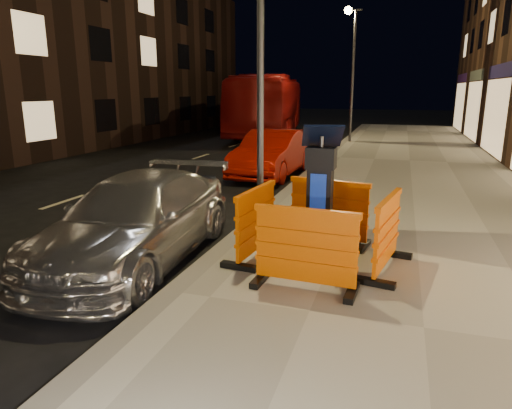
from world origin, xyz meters
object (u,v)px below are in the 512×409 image
(parking_kiosk, at_px, (320,200))
(bus_doubledecker, at_px, (268,135))
(barrier_back, at_px, (329,212))
(car_red, at_px, (272,176))
(barrier_kerbside, at_px, (256,222))
(car_silver, at_px, (139,259))
(barrier_bldgside, at_px, (387,234))
(barrier_front, at_px, (306,249))

(parking_kiosk, height_order, bus_doubledecker, parking_kiosk)
(bus_doubledecker, bearing_deg, parking_kiosk, -80.26)
(barrier_back, distance_m, car_red, 6.92)
(barrier_back, bearing_deg, barrier_kerbside, -123.59)
(car_silver, distance_m, bus_doubledecker, 20.57)
(car_silver, bearing_deg, barrier_bldgside, 2.30)
(barrier_bldgside, bearing_deg, barrier_front, 145.41)
(barrier_front, height_order, barrier_kerbside, same)
(parking_kiosk, bearing_deg, barrier_front, -81.59)
(barrier_front, relative_size, car_red, 0.32)
(barrier_front, height_order, bus_doubledecker, bus_doubledecker)
(car_silver, relative_size, bus_doubledecker, 0.37)
(parking_kiosk, height_order, barrier_bldgside, parking_kiosk)
(barrier_back, distance_m, barrier_bldgside, 1.34)
(barrier_kerbside, relative_size, barrier_bldgside, 1.00)
(parking_kiosk, distance_m, barrier_front, 1.04)
(car_silver, height_order, car_red, car_red)
(barrier_back, bearing_deg, parking_kiosk, -78.59)
(barrier_front, distance_m, bus_doubledecker, 21.84)
(parking_kiosk, xyz_separation_m, car_red, (-2.71, 7.28, -1.10))
(barrier_back, height_order, car_silver, barrier_back)
(barrier_front, xyz_separation_m, bus_doubledecker, (-6.46, 20.85, -0.68))
(barrier_back, distance_m, bus_doubledecker, 20.04)
(barrier_back, bearing_deg, barrier_bldgside, -33.59)
(parking_kiosk, relative_size, car_red, 0.44)
(barrier_front, bearing_deg, barrier_bldgside, 48.41)
(parking_kiosk, relative_size, barrier_front, 1.40)
(parking_kiosk, distance_m, barrier_bldgside, 1.04)
(barrier_kerbside, bearing_deg, car_silver, 106.70)
(parking_kiosk, height_order, barrier_front, parking_kiosk)
(parking_kiosk, height_order, barrier_kerbside, parking_kiosk)
(bus_doubledecker, bearing_deg, car_red, -81.69)
(barrier_kerbside, bearing_deg, bus_doubledecker, 21.88)
(barrier_back, bearing_deg, barrier_front, -78.59)
(barrier_bldgside, height_order, bus_doubledecker, bus_doubledecker)
(bus_doubledecker, bearing_deg, barrier_front, -81.03)
(barrier_back, bearing_deg, car_silver, -143.89)
(parking_kiosk, distance_m, bus_doubledecker, 20.95)
(barrier_front, bearing_deg, parking_kiosk, 93.41)
(barrier_front, distance_m, car_silver, 2.94)
(barrier_kerbside, xyz_separation_m, bus_doubledecker, (-5.51, 19.90, -0.68))
(barrier_kerbside, distance_m, car_silver, 1.99)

